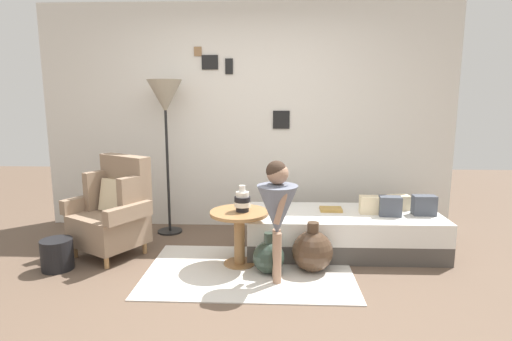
# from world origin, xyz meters

# --- Properties ---
(ground_plane) EXTENTS (12.00, 12.00, 0.00)m
(ground_plane) POSITION_xyz_m (0.00, 0.00, 0.00)
(ground_plane) COLOR brown
(gallery_wall) EXTENTS (4.80, 0.12, 2.60)m
(gallery_wall) POSITION_xyz_m (-0.00, 1.95, 1.30)
(gallery_wall) COLOR silver
(gallery_wall) RESTS_ON ground
(rug) EXTENTS (1.83, 1.19, 0.01)m
(rug) POSITION_xyz_m (0.11, 0.55, 0.01)
(rug) COLOR silver
(rug) RESTS_ON ground
(armchair) EXTENTS (0.90, 0.84, 0.97)m
(armchair) POSITION_xyz_m (-1.25, 0.94, 0.44)
(armchair) COLOR tan
(armchair) RESTS_ON ground
(daybed) EXTENTS (1.91, 0.82, 0.40)m
(daybed) POSITION_xyz_m (1.02, 1.10, 0.20)
(daybed) COLOR #4C4742
(daybed) RESTS_ON ground
(pillow_head) EXTENTS (0.22, 0.12, 0.19)m
(pillow_head) POSITION_xyz_m (1.79, 1.06, 0.50)
(pillow_head) COLOR #474C56
(pillow_head) RESTS_ON daybed
(pillow_mid) EXTENTS (0.22, 0.14, 0.15)m
(pillow_mid) POSITION_xyz_m (1.60, 1.25, 0.47)
(pillow_mid) COLOR beige
(pillow_mid) RESTS_ON daybed
(pillow_back) EXTENTS (0.22, 0.14, 0.19)m
(pillow_back) POSITION_xyz_m (1.45, 1.01, 0.50)
(pillow_back) COLOR #474C56
(pillow_back) RESTS_ON daybed
(pillow_extra) EXTENTS (0.19, 0.13, 0.18)m
(pillow_extra) POSITION_xyz_m (1.27, 1.09, 0.49)
(pillow_extra) COLOR beige
(pillow_extra) RESTS_ON daybed
(side_table) EXTENTS (0.54, 0.54, 0.52)m
(side_table) POSITION_xyz_m (0.01, 0.70, 0.37)
(side_table) COLOR #9E7042
(side_table) RESTS_ON ground
(vase_striped) EXTENTS (0.15, 0.15, 0.24)m
(vase_striped) POSITION_xyz_m (0.04, 0.70, 0.61)
(vase_striped) COLOR black
(vase_striped) RESTS_ON side_table
(floor_lamp) EXTENTS (0.38, 0.38, 1.73)m
(floor_lamp) POSITION_xyz_m (-0.88, 1.61, 1.49)
(floor_lamp) COLOR black
(floor_lamp) RESTS_ON ground
(person_child) EXTENTS (0.34, 0.34, 1.04)m
(person_child) POSITION_xyz_m (0.35, 0.37, 0.66)
(person_child) COLOR #A37A60
(person_child) RESTS_ON ground
(book_on_daybed) EXTENTS (0.22, 0.16, 0.03)m
(book_on_daybed) POSITION_xyz_m (0.90, 1.17, 0.42)
(book_on_daybed) COLOR #B98C42
(book_on_daybed) RESTS_ON daybed
(demijohn_near) EXTENTS (0.29, 0.29, 0.37)m
(demijohn_near) POSITION_xyz_m (0.28, 0.53, 0.15)
(demijohn_near) COLOR #2D3D33
(demijohn_near) RESTS_ON ground
(demijohn_far) EXTENTS (0.37, 0.37, 0.45)m
(demijohn_far) POSITION_xyz_m (0.67, 0.59, 0.19)
(demijohn_far) COLOR #473323
(demijohn_far) RESTS_ON ground
(magazine_basket) EXTENTS (0.28, 0.28, 0.28)m
(magazine_basket) POSITION_xyz_m (-1.63, 0.53, 0.14)
(magazine_basket) COLOR black
(magazine_basket) RESTS_ON ground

